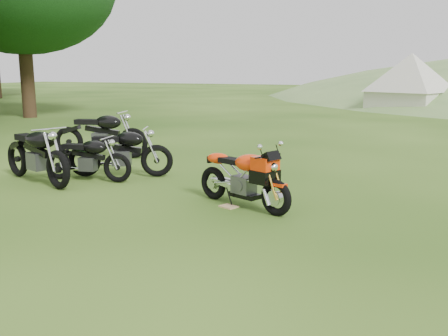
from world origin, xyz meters
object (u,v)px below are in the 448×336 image
at_px(plywood_board, 229,207).
at_px(tent_left, 410,83).
at_px(vintage_moto_d, 100,133).
at_px(vintage_moto_c, 36,153).
at_px(vintage_moto_b, 87,157).
at_px(vintage_moto_a, 120,151).
at_px(sport_motorcycle, 243,173).

xyz_separation_m(plywood_board, tent_left, (1.09, 19.62, 1.36)).
xyz_separation_m(vintage_moto_d, tent_left, (5.52, 16.92, 0.79)).
xyz_separation_m(plywood_board, vintage_moto_c, (-3.81, 0.09, 0.54)).
relative_size(vintage_moto_d, tent_left, 0.69).
relative_size(plywood_board, vintage_moto_c, 0.12).
height_order(plywood_board, vintage_moto_b, vintage_moto_b).
xyz_separation_m(vintage_moto_a, vintage_moto_d, (-1.69, 1.58, 0.07)).
relative_size(sport_motorcycle, vintage_moto_b, 1.02).
height_order(plywood_board, vintage_moto_a, vintage_moto_a).
distance_m(plywood_board, vintage_moto_b, 3.16).
xyz_separation_m(sport_motorcycle, vintage_moto_d, (-4.61, 2.59, 0.06)).
bearing_deg(plywood_board, sport_motorcycle, 31.48).
xyz_separation_m(vintage_moto_a, tent_left, (3.82, 18.50, 0.86)).
bearing_deg(vintage_moto_b, vintage_moto_d, 111.35).
bearing_deg(tent_left, vintage_moto_c, -81.53).
height_order(vintage_moto_a, vintage_moto_d, vintage_moto_d).
distance_m(vintage_moto_b, tent_left, 19.53).
bearing_deg(vintage_moto_a, sport_motorcycle, -43.05).
height_order(sport_motorcycle, plywood_board, sport_motorcycle).
bearing_deg(sport_motorcycle, vintage_moto_b, -166.35).
distance_m(vintage_moto_b, vintage_moto_c, 0.89).
bearing_deg(sport_motorcycle, vintage_moto_a, -177.49).
height_order(vintage_moto_a, tent_left, tent_left).
bearing_deg(vintage_moto_d, plywood_board, -46.89).
relative_size(vintage_moto_b, vintage_moto_c, 0.80).
height_order(sport_motorcycle, vintage_moto_c, vintage_moto_c).
xyz_separation_m(sport_motorcycle, tent_left, (0.91, 19.51, 0.85)).
relative_size(sport_motorcycle, tent_left, 0.54).
distance_m(plywood_board, tent_left, 19.70).
relative_size(sport_motorcycle, plywood_board, 6.92).
xyz_separation_m(vintage_moto_c, vintage_moto_d, (-0.61, 2.61, 0.02)).
height_order(sport_motorcycle, vintage_moto_a, sport_motorcycle).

